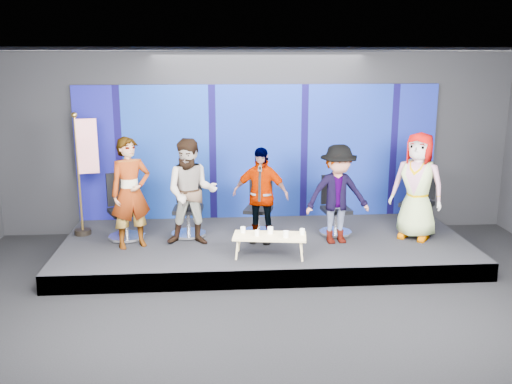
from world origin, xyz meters
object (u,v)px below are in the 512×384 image
panelist_a (131,193)px  mug_a (243,230)px  mug_c (270,230)px  flag_stand (85,171)px  coffee_table (270,237)px  chair_c (259,215)px  panelist_d (338,194)px  chair_d (335,215)px  mug_d (286,234)px  panelist_c (260,195)px  mug_b (257,233)px  chair_b (189,215)px  chair_a (125,217)px  panelist_e (417,186)px  mug_e (302,232)px  chair_e (417,210)px  panelist_b (191,192)px

panelist_a → mug_a: panelist_a is taller
mug_c → flag_stand: flag_stand is taller
panelist_a → mug_c: 2.39m
coffee_table → flag_stand: 3.53m
chair_c → panelist_d: size_ratio=0.60×
panelist_d → coffee_table: bearing=-158.7°
chair_d → mug_d: size_ratio=9.93×
mug_d → panelist_c: bearing=110.2°
coffee_table → flag_stand: bearing=155.8°
chair_c → mug_a: (-0.35, -1.10, 0.07)m
mug_a → flag_stand: bearing=155.3°
mug_b → mug_c: (0.22, 0.10, 0.01)m
chair_d → chair_b: bearing=172.0°
chair_c → mug_a: bearing=-90.5°
panelist_c → mug_d: size_ratio=15.63×
chair_a → panelist_e: (5.09, -0.37, 0.56)m
chair_a → mug_a: chair_a is taller
panelist_d → coffee_table: panelist_d is taller
flag_stand → chair_b: bearing=-18.3°
panelist_e → flag_stand: flag_stand is taller
chair_b → mug_d: (1.58, -1.36, 0.04)m
flag_stand → mug_e: bearing=-33.6°
chair_a → chair_d: chair_a is taller
chair_c → mug_b: bearing=-78.9°
chair_b → mug_b: size_ratio=12.70×
panelist_a → mug_e: size_ratio=19.39×
chair_c → flag_stand: 3.17m
coffee_table → mug_d: mug_d is taller
panelist_d → mug_e: (-0.69, -0.63, -0.45)m
chair_a → chair_c: (2.37, 0.13, -0.04)m
mug_a → mug_b: 0.28m
mug_d → coffee_table: bearing=151.4°
panelist_d → flag_stand: flag_stand is taller
mug_a → mug_d: size_ratio=0.91×
chair_a → panelist_d: (3.66, -0.52, 0.47)m
panelist_a → mug_d: (2.49, -0.80, -0.52)m
panelist_d → chair_e: (1.64, 0.61, -0.47)m
panelist_e → mug_b: panelist_e is taller
chair_b → panelist_c: size_ratio=0.68×
panelist_b → chair_c: panelist_b is taller
chair_b → mug_a: 1.40m
panelist_a → panelist_d: panelist_a is taller
panelist_a → coffee_table: panelist_a is taller
coffee_table → mug_c: size_ratio=11.28×
chair_d → panelist_e: bearing=-20.4°
panelist_a → coffee_table: size_ratio=1.53×
mug_b → mug_e: bearing=0.2°
chair_d → panelist_d: panelist_d is taller
coffee_table → chair_c: bearing=93.2°
panelist_b → chair_e: (4.10, 0.50, -0.53)m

